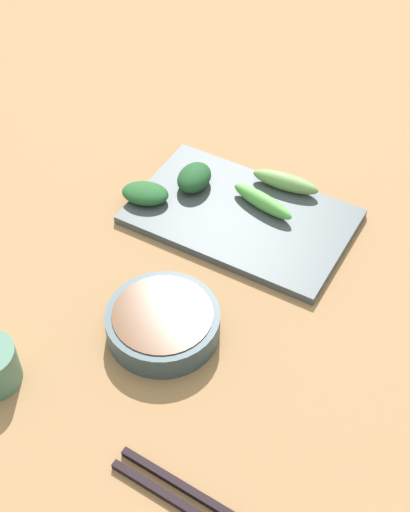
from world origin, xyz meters
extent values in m
cube|color=#99704A|center=(0.00, 0.00, 0.01)|extent=(2.10, 2.10, 0.02)
cylinder|color=#354852|center=(-0.15, -0.03, 0.04)|extent=(0.14, 0.14, 0.03)
cylinder|color=#46230D|center=(-0.15, -0.03, 0.04)|extent=(0.12, 0.12, 0.02)
cube|color=#424B52|center=(0.06, -0.02, 0.03)|extent=(0.18, 0.30, 0.01)
ellipsoid|color=#60B750|center=(0.09, -0.04, 0.04)|extent=(0.04, 0.10, 0.02)
ellipsoid|color=#759F59|center=(0.14, -0.05, 0.04)|extent=(0.03, 0.10, 0.02)
ellipsoid|color=#22562A|center=(0.02, 0.11, 0.04)|extent=(0.06, 0.08, 0.02)
ellipsoid|color=#1E4B26|center=(0.08, 0.06, 0.05)|extent=(0.06, 0.05, 0.03)
cube|color=black|center=(-0.31, -0.19, 0.02)|extent=(0.02, 0.23, 0.01)
camera|label=1|loc=(-0.58, -0.33, 0.71)|focal=50.28mm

